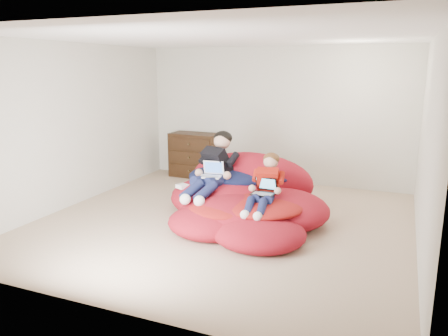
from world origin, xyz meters
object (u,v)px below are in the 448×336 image
(dresser, at_px, (195,155))
(older_boy, at_px, (214,165))
(beanbag_pile, at_px, (244,200))
(laptop_white, at_px, (212,173))
(younger_boy, at_px, (266,183))
(laptop_black, at_px, (264,189))

(dresser, distance_m, older_boy, 2.31)
(beanbag_pile, height_order, laptop_white, beanbag_pile)
(older_boy, relative_size, younger_boy, 1.29)
(dresser, relative_size, beanbag_pile, 0.40)
(older_boy, relative_size, laptop_white, 3.90)
(beanbag_pile, distance_m, older_boy, 0.66)
(older_boy, xyz_separation_m, laptop_white, (-0.00, -0.10, -0.09))
(dresser, height_order, younger_boy, younger_boy)
(older_boy, bearing_deg, dresser, 123.23)
(beanbag_pile, distance_m, laptop_black, 0.60)
(dresser, bearing_deg, older_boy, -56.77)
(younger_boy, bearing_deg, dresser, 133.64)
(dresser, height_order, older_boy, older_boy)
(laptop_black, bearing_deg, younger_boy, 90.00)
(dresser, relative_size, laptop_black, 3.15)
(beanbag_pile, height_order, laptop_black, beanbag_pile)
(beanbag_pile, distance_m, laptop_white, 0.61)
(beanbag_pile, height_order, older_boy, older_boy)
(dresser, distance_m, beanbag_pile, 2.61)
(dresser, relative_size, older_boy, 0.77)
(dresser, xyz_separation_m, beanbag_pile, (1.73, -1.95, -0.17))
(beanbag_pile, relative_size, younger_boy, 2.44)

